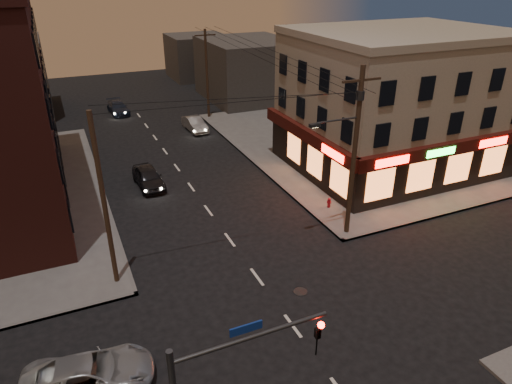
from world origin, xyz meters
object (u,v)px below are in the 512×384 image
suv_cross (89,375)px  sedan_near (148,177)px  sedan_mid (195,124)px  sedan_far (118,108)px  fire_hydrant (329,202)px

suv_cross → sedan_near: 18.23m
sedan_mid → sedan_far: (-6.03, 9.20, -0.03)m
sedan_mid → sedan_far: 11.00m
sedan_mid → fire_hydrant: (3.34, -19.53, -0.15)m
sedan_mid → fire_hydrant: bearing=-83.9°
suv_cross → sedan_far: size_ratio=1.09×
suv_cross → sedan_near: bearing=-11.1°
sedan_mid → sedan_far: size_ratio=0.92×
sedan_far → fire_hydrant: sedan_far is taller
sedan_far → fire_hydrant: (9.37, -28.73, -0.13)m
suv_cross → fire_hydrant: (16.22, 8.72, -0.15)m
sedan_mid → sedan_near: bearing=-125.9°
suv_cross → sedan_mid: suv_cross is taller
sedan_near → sedan_mid: sedan_near is taller
sedan_near → sedan_far: 20.23m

